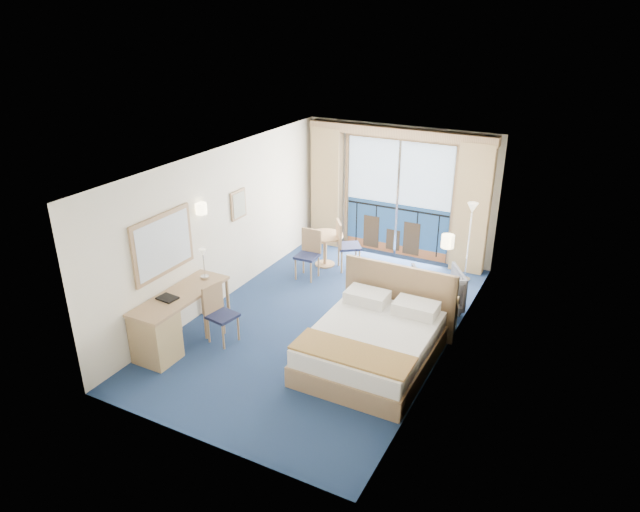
{
  "coord_description": "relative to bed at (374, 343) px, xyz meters",
  "views": [
    {
      "loc": [
        3.73,
        -7.38,
        4.79
      ],
      "look_at": [
        -0.22,
        0.2,
        1.06
      ],
      "focal_mm": 32.0,
      "sensor_mm": 36.0,
      "label": 1
    }
  ],
  "objects": [
    {
      "name": "armchair",
      "position": [
        0.34,
        2.03,
        0.04
      ],
      "size": [
        1.08,
        1.09,
        0.72
      ],
      "primitive_type": "imported",
      "rotation": [
        0.0,
        0.0,
        3.7
      ],
      "color": "#484B57",
      "rests_on": "ground"
    },
    {
      "name": "curtain_left",
      "position": [
        -2.7,
        3.8,
        0.95
      ],
      "size": [
        0.65,
        0.22,
        2.55
      ],
      "primitive_type": "cube",
      "color": "tan",
      "rests_on": "room_walls"
    },
    {
      "name": "floor_lamp",
      "position": [
        0.5,
        3.35,
        0.85
      ],
      "size": [
        0.21,
        0.21,
        1.54
      ],
      "color": "silver",
      "rests_on": "ground"
    },
    {
      "name": "desk_chair",
      "position": [
        -2.36,
        -0.54,
        0.2
      ],
      "size": [
        0.47,
        0.46,
        0.93
      ],
      "rotation": [
        0.0,
        0.0,
        1.4
      ],
      "color": "#1B2040",
      "rests_on": "ground"
    },
    {
      "name": "bed",
      "position": [
        0.0,
        0.0,
        0.0
      ],
      "size": [
        1.83,
        2.17,
        1.15
      ],
      "color": "tan",
      "rests_on": "ground"
    },
    {
      "name": "curtain_right",
      "position": [
        0.4,
        3.8,
        0.95
      ],
      "size": [
        0.65,
        0.22,
        2.55
      ],
      "primitive_type": "cube",
      "color": "tan",
      "rests_on": "room_walls"
    },
    {
      "name": "round_table",
      "position": [
        -2.19,
        2.74,
        0.17
      ],
      "size": [
        0.73,
        0.73,
        0.65
      ],
      "color": "tan",
      "rests_on": "ground"
    },
    {
      "name": "desk",
      "position": [
        -2.84,
        -1.29,
        0.13
      ],
      "size": [
        0.6,
        1.73,
        0.81
      ],
      "color": "tan",
      "rests_on": "ground"
    },
    {
      "name": "sconce_right",
      "position": [
        0.79,
        0.58,
        1.53
      ],
      "size": [
        0.18,
        0.18,
        0.18
      ],
      "primitive_type": "cylinder",
      "color": "#FFEBB2",
      "rests_on": "room_walls"
    },
    {
      "name": "room_walls",
      "position": [
        -1.15,
        0.73,
        1.46
      ],
      "size": [
        4.04,
        6.54,
        2.72
      ],
      "color": "#ECE7CC",
      "rests_on": "ground"
    },
    {
      "name": "nightstand",
      "position": [
        0.61,
        1.31,
        -0.03
      ],
      "size": [
        0.44,
        0.42,
        0.58
      ],
      "primitive_type": "cube",
      "color": "tan",
      "rests_on": "ground"
    },
    {
      "name": "floor",
      "position": [
        -1.15,
        0.73,
        -0.32
      ],
      "size": [
        6.5,
        6.5,
        0.0
      ],
      "primitive_type": "plane",
      "color": "navy",
      "rests_on": "ground"
    },
    {
      "name": "balcony_door",
      "position": [
        -1.15,
        3.95,
        0.82
      ],
      "size": [
        2.36,
        0.03,
        2.52
      ],
      "color": "navy",
      "rests_on": "room_walls"
    },
    {
      "name": "folder",
      "position": [
        -2.9,
        -1.03,
        0.5
      ],
      "size": [
        0.31,
        0.24,
        0.03
      ],
      "primitive_type": "cube",
      "rotation": [
        0.0,
        0.0,
        -0.09
      ],
      "color": "black",
      "rests_on": "desk"
    },
    {
      "name": "table_chair_a",
      "position": [
        -1.76,
        2.74,
        0.25
      ],
      "size": [
        0.61,
        0.61,
        1.01
      ],
      "rotation": [
        0.0,
        0.0,
        2.18
      ],
      "color": "#1B2040",
      "rests_on": "ground"
    },
    {
      "name": "pelmet",
      "position": [
        -1.15,
        3.83,
        2.26
      ],
      "size": [
        3.8,
        0.25,
        0.18
      ],
      "primitive_type": "cube",
      "color": "tan",
      "rests_on": "room_walls"
    },
    {
      "name": "wall_print",
      "position": [
        -3.12,
        1.18,
        1.28
      ],
      "size": [
        0.04,
        0.42,
        0.52
      ],
      "color": "tan",
      "rests_on": "room_walls"
    },
    {
      "name": "mirror",
      "position": [
        -3.12,
        -0.77,
        1.23
      ],
      "size": [
        0.05,
        1.25,
        0.95
      ],
      "color": "tan",
      "rests_on": "room_walls"
    },
    {
      "name": "sconce_left",
      "position": [
        -3.09,
        0.13,
        1.53
      ],
      "size": [
        0.18,
        0.18,
        0.18
      ],
      "primitive_type": "cylinder",
      "color": "#FFEBB2",
      "rests_on": "room_walls"
    },
    {
      "name": "desk_lamp",
      "position": [
        -2.85,
        -0.21,
        0.85
      ],
      "size": [
        0.13,
        0.13,
        0.48
      ],
      "color": "silver",
      "rests_on": "desk"
    },
    {
      "name": "table_chair_b",
      "position": [
        -2.22,
        2.13,
        0.21
      ],
      "size": [
        0.42,
        0.43,
        0.94
      ],
      "rotation": [
        0.0,
        0.0,
        0.03
      ],
      "color": "#1B2040",
      "rests_on": "ground"
    },
    {
      "name": "phone",
      "position": [
        0.61,
        1.34,
        0.3
      ],
      "size": [
        0.23,
        0.2,
        0.09
      ],
      "primitive_type": "cube",
      "rotation": [
        0.0,
        0.0,
        -0.25
      ],
      "color": "silver",
      "rests_on": "nightstand"
    }
  ]
}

